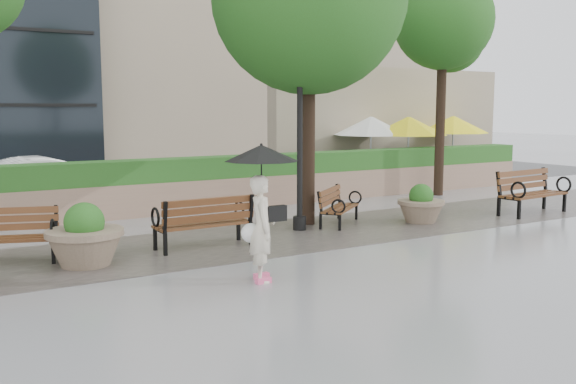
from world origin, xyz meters
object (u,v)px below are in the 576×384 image
bench_3 (339,214)px  planter_left (85,241)px  bench_2 (204,233)px  lamppost (300,143)px  car_right (49,181)px  pedestrian (262,199)px  planter_right (421,207)px  bench_4 (532,201)px  bench_1 (5,247)px

bench_3 → planter_left: 5.86m
bench_2 → lamppost: lamppost is taller
planter_left → car_right: size_ratio=0.32×
bench_3 → pedestrian: pedestrian is taller
planter_right → bench_4: bearing=-9.9°
bench_2 → bench_3: bearing=-170.2°
planter_right → bench_1: bearing=175.2°
bench_2 → car_right: car_right is taller
bench_2 → bench_1: bearing=-11.6°
bench_3 → planter_right: planter_right is taller
bench_3 → bench_4: bearing=-53.5°
bench_3 → planter_left: bearing=150.3°
bench_2 → car_right: bearing=-79.5°
car_right → lamppost: bearing=-154.0°
bench_4 → pedestrian: bearing=-172.2°
planter_left → lamppost: bearing=9.8°
planter_right → bench_2: bearing=179.1°
bench_3 → planter_right: 1.90m
bench_2 → planter_right: bearing=178.4°
bench_2 → planter_left: size_ratio=1.44×
bench_2 → planter_left: bearing=5.6°
pedestrian → bench_4: bearing=-54.6°
bench_3 → bench_4: 5.06m
pedestrian → bench_2: bearing=19.0°
bench_2 → car_right: 7.15m
bench_3 → planter_right: (1.75, -0.75, 0.10)m
planter_left → pedestrian: (2.05, -2.29, 0.83)m
bench_2 → lamppost: bearing=-167.9°
bench_1 → planter_right: bench_1 is taller
bench_4 → pedestrian: size_ratio=1.01×
lamppost → car_right: bearing=120.8°
bench_3 → car_right: bearing=89.3°
bench_1 → pedestrian: size_ratio=0.89×
planter_left → car_right: car_right is taller
planter_right → car_right: (-6.69, 7.09, 0.31)m
pedestrian → bench_1: bearing=67.9°
bench_1 → planter_left: bearing=-19.6°
planter_left → planter_right: bearing=1.2°
planter_left → car_right: bearing=83.4°
bench_2 → pedestrian: bearing=85.3°
bench_1 → car_right: 6.67m
bench_3 → lamppost: lamppost is taller
bench_4 → pedestrian: 8.88m
bench_2 → pedestrian: pedestrian is taller
bench_1 → bench_3: (6.90, 0.02, -0.03)m
car_right → planter_right: bearing=-141.4°
planter_right → lamppost: 3.29m
bench_4 → lamppost: bearing=164.1°
bench_1 → bench_4: (11.79, -1.28, 0.05)m
lamppost → planter_left: bearing=-170.2°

